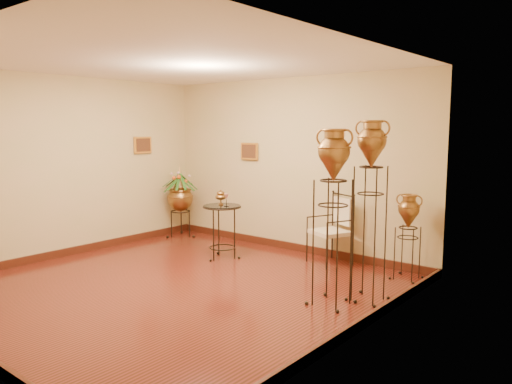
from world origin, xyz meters
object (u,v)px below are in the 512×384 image
Objects in this scene: amphora_mid at (333,216)px; amphora_tall at (370,209)px; side_table at (222,231)px; armchair at (330,229)px; planter_urn at (180,195)px.

amphora_tall is at bearing 56.24° from amphora_mid.
side_table is at bearing 173.35° from amphora_tall.
amphora_mid reaches higher than armchair.
amphora_mid is at bearing -35.15° from armchair.
side_table is (-2.61, 0.30, -0.65)m from amphora_tall.
planter_urn is 1.82m from side_table.
amphora_tall is at bearing -6.65° from side_table.
amphora_tall reaches higher than armchair.
amphora_mid is 1.95× the size of armchair.
side_table is at bearing -128.47° from armchair.
amphora_tall is 1.04× the size of amphora_mid.
amphora_mid is 4.25m from planter_urn.
planter_urn is 1.31× the size of side_table.
planter_urn reaches higher than side_table.
amphora_tall is 0.47m from amphora_mid.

